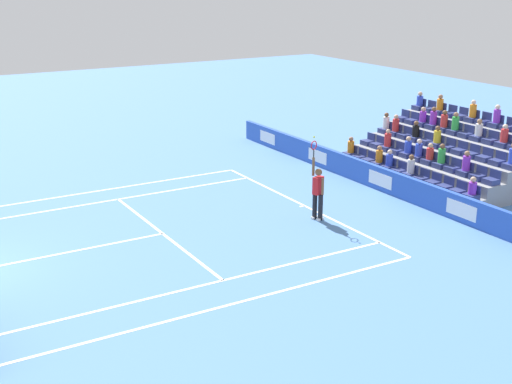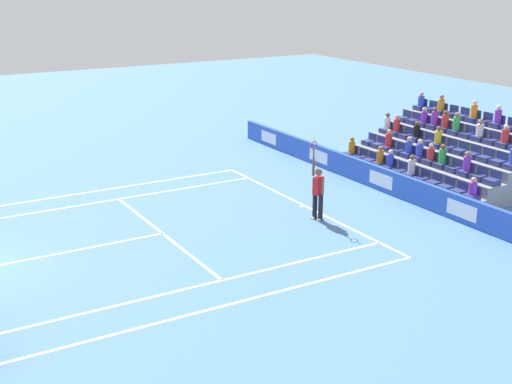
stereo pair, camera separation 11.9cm
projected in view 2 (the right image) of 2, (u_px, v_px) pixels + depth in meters
The scene contains 11 objects.
line_baseline at pixel (305, 206), 24.91m from camera, with size 10.97×0.10×0.01m, color white.
line_service at pixel (163, 233), 22.27m from camera, with size 8.23×0.10×0.01m, color white.
line_centre_service at pixel (63, 253), 20.74m from camera, with size 0.10×6.40×0.01m, color white.
line_singles_sideline_left at pixel (107, 201), 25.45m from camera, with size 0.10×11.89×0.01m, color white.
line_singles_sideline_right at pixel (207, 284), 18.67m from camera, with size 0.10×11.89×0.01m, color white.
line_doubles_sideline_left at pixel (95, 191), 26.57m from camera, with size 0.10×11.89×0.01m, color white.
line_doubles_sideline_right at pixel (231, 304), 17.54m from camera, with size 0.10×11.89×0.01m, color white.
line_centre_mark at pixel (302, 206), 24.86m from camera, with size 0.10×0.20×0.01m, color white.
sponsor_barrier at pixel (383, 180), 26.50m from camera, with size 20.56×0.22×0.91m.
tennis_player at pixel (318, 191), 23.26m from camera, with size 0.54×0.42×2.85m.
stadium_stand at pixel (452, 158), 28.10m from camera, with size 7.44×4.75×3.02m.
Camera 2 is at (-19.51, 1.51, 7.98)m, focal length 48.86 mm.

